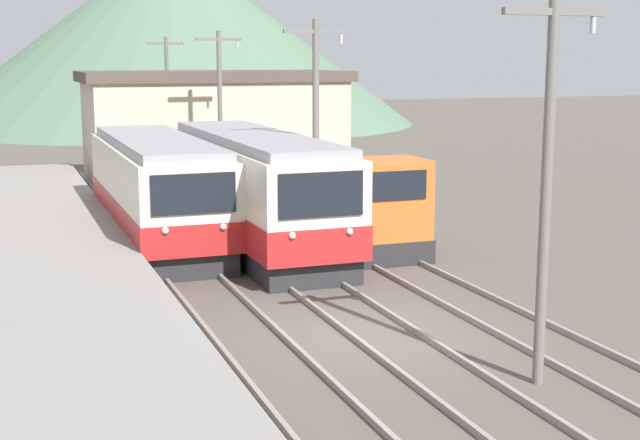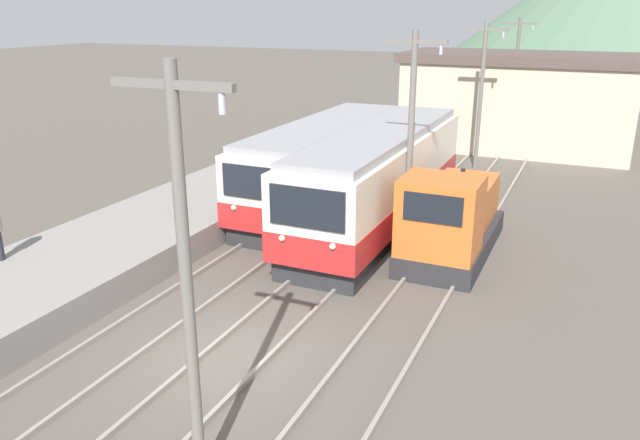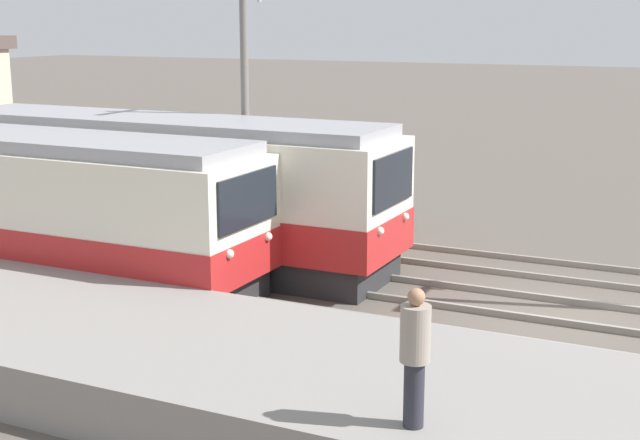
{
  "view_description": "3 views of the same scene",
  "coord_description": "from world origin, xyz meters",
  "views": [
    {
      "loc": [
        -7.39,
        -16.73,
        5.88
      ],
      "look_at": [
        0.98,
        6.07,
        1.45
      ],
      "focal_mm": 50.0,
      "sensor_mm": 36.0,
      "label": 1
    },
    {
      "loc": [
        7.08,
        -10.55,
        7.65
      ],
      "look_at": [
        -0.05,
        5.3,
        1.69
      ],
      "focal_mm": 35.0,
      "sensor_mm": 36.0,
      "label": 2
    },
    {
      "loc": [
        -17.55,
        -2.84,
        5.89
      ],
      "look_at": [
        -0.3,
        5.39,
        1.56
      ],
      "focal_mm": 50.0,
      "sensor_mm": 36.0,
      "label": 3
    }
  ],
  "objects": [
    {
      "name": "ground_plane",
      "position": [
        0.0,
        0.0,
        0.0
      ],
      "size": [
        200.0,
        200.0,
        0.0
      ],
      "primitive_type": "plane",
      "color": "#564F47"
    },
    {
      "name": "platform_left",
      "position": [
        -6.25,
        0.0,
        0.46
      ],
      "size": [
        4.5,
        54.0,
        0.92
      ],
      "primitive_type": "cube",
      "color": "gray",
      "rests_on": "ground"
    },
    {
      "name": "track_left",
      "position": [
        -2.6,
        0.0,
        0.07
      ],
      "size": [
        1.54,
        60.0,
        0.14
      ],
      "color": "gray",
      "rests_on": "ground"
    },
    {
      "name": "track_center",
      "position": [
        0.2,
        0.0,
        0.07
      ],
      "size": [
        1.54,
        60.0,
        0.14
      ],
      "color": "gray",
      "rests_on": "ground"
    },
    {
      "name": "track_right",
      "position": [
        3.2,
        0.0,
        0.07
      ],
      "size": [
        1.54,
        60.0,
        0.14
      ],
      "color": "gray",
      "rests_on": "ground"
    },
    {
      "name": "commuter_train_left",
      "position": [
        -2.6,
        11.41,
        1.59
      ],
      "size": [
        2.84,
        11.2,
        3.41
      ],
      "color": "#28282B",
      "rests_on": "ground"
    },
    {
      "name": "commuter_train_center",
      "position": [
        0.2,
        9.93,
        1.66
      ],
      "size": [
        2.84,
        12.22,
        3.57
      ],
      "color": "#28282B",
      "rests_on": "ground"
    },
    {
      "name": "shunting_locomotive",
      "position": [
        3.2,
        8.31,
        1.21
      ],
      "size": [
        2.4,
        5.91,
        3.0
      ],
      "color": "#28282B",
      "rests_on": "ground"
    },
    {
      "name": "catenary_mast_near",
      "position": [
        1.71,
        -3.53,
        3.82
      ],
      "size": [
        2.0,
        0.2,
        7.0
      ],
      "color": "slate",
      "rests_on": "ground"
    },
    {
      "name": "catenary_mast_mid",
      "position": [
        1.71,
        8.41,
        3.82
      ],
      "size": [
        2.0,
        0.2,
        7.0
      ],
      "color": "slate",
      "rests_on": "ground"
    },
    {
      "name": "catenary_mast_far",
      "position": [
        1.71,
        20.35,
        3.82
      ],
      "size": [
        2.0,
        0.2,
        7.0
      ],
      "color": "slate",
      "rests_on": "ground"
    },
    {
      "name": "catenary_mast_distant",
      "position": [
        1.71,
        32.29,
        3.82
      ],
      "size": [
        2.0,
        0.2,
        7.0
      ],
      "color": "slate",
      "rests_on": "ground"
    },
    {
      "name": "station_building",
      "position": [
        2.77,
        26.0,
        2.65
      ],
      "size": [
        12.6,
        6.3,
        5.26
      ],
      "color": "beige",
      "rests_on": "ground"
    },
    {
      "name": "mountain_backdrop",
      "position": [
        9.18,
        67.08,
        8.39
      ],
      "size": [
        43.43,
        44.04,
        18.09
      ],
      "color": "#517056",
      "rests_on": "ground"
    }
  ]
}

